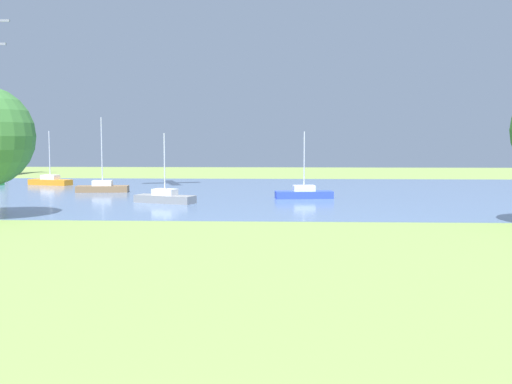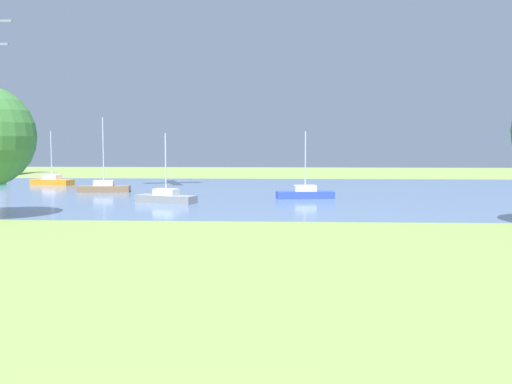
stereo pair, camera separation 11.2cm
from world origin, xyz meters
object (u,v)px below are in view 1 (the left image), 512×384
object	(u,v)px
sailboat_gray	(165,197)
sailboat_brown	(103,187)
sailboat_blue	(304,193)
sailboat_orange	(50,181)

from	to	relation	value
sailboat_gray	sailboat_brown	bearing A→B (deg)	129.23
sailboat_blue	sailboat_gray	world-z (taller)	sailboat_blue
sailboat_orange	sailboat_brown	size ratio (longest dim) A/B	0.84
sailboat_orange	sailboat_gray	distance (m)	24.27
sailboat_orange	sailboat_blue	distance (m)	30.47
sailboat_blue	sailboat_brown	xyz separation A→B (m)	(-18.75, 5.31, 0.02)
sailboat_gray	sailboat_brown	world-z (taller)	sailboat_brown
sailboat_orange	sailboat_gray	size ratio (longest dim) A/B	1.08
sailboat_blue	sailboat_orange	bearing A→B (deg)	152.73
sailboat_blue	sailboat_brown	bearing A→B (deg)	164.19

